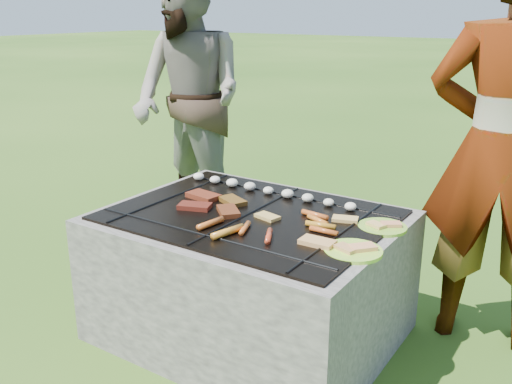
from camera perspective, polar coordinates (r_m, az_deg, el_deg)
lawn at (r=2.84m, az=-0.57°, el=-13.81°), size 60.00×60.00×0.00m
fire_pit at (r=2.71m, az=-0.59°, el=-8.73°), size 1.30×1.00×0.62m
mushrooms at (r=2.85m, az=0.88°, el=0.26°), size 0.94×0.06×0.04m
pork_slabs at (r=2.69m, az=-4.30°, el=-1.08°), size 0.40×0.29×0.02m
sausages at (r=2.39m, az=1.47°, el=-3.46°), size 0.53×0.48×0.03m
bread_on_grate at (r=2.38m, az=5.62°, el=-3.72°), size 0.45×0.39×0.02m
plate_far at (r=2.49m, az=12.54°, el=-3.42°), size 0.28×0.28×0.03m
plate_near at (r=2.23m, az=9.74°, el=-5.78°), size 0.30×0.30×0.03m
cook at (r=2.69m, az=23.46°, el=3.80°), size 0.72×0.54×1.82m
bystander at (r=3.92m, az=-6.76°, el=9.13°), size 1.01×0.86×1.81m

